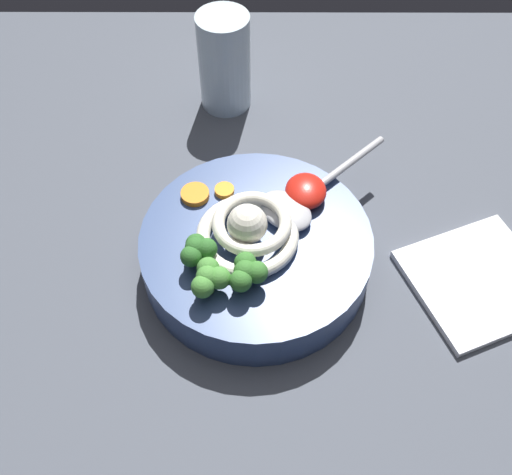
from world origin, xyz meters
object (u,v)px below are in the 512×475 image
noodle_pile (249,230)px  drinking_glass (224,62)px  soup_spoon (295,203)px  soup_bowl (256,251)px  folded_napkin (480,285)px

noodle_pile → drinking_glass: size_ratio=0.89×
soup_spoon → drinking_glass: size_ratio=1.19×
soup_bowl → soup_spoon: (3.76, -3.99, 3.07)cm
folded_napkin → noodle_pile: bearing=83.6°
soup_bowl → soup_spoon: 6.28cm
soup_bowl → folded_napkin: size_ratio=1.75×
noodle_pile → drinking_glass: drinking_glass is taller
soup_bowl → noodle_pile: 3.74cm
soup_spoon → drinking_glass: drinking_glass is taller
folded_napkin → soup_bowl: bearing=83.1°
soup_spoon → folded_napkin: 20.63cm
noodle_pile → soup_spoon: size_ratio=0.75×
noodle_pile → folded_napkin: size_ratio=0.83×
soup_spoon → soup_bowl: bearing=180.0°
noodle_pile → drinking_glass: bearing=7.1°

